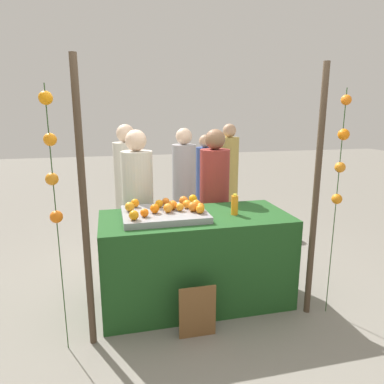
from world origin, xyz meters
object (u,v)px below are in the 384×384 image
object	(u,v)px
stall_counter	(195,259)
vendor_right	(214,207)
chalkboard_sign	(197,312)
juice_bottle	(235,205)
vendor_left	(138,212)
orange_1	(184,201)
orange_0	(200,207)

from	to	relation	value
stall_counter	vendor_right	bearing A→B (deg)	59.06
stall_counter	chalkboard_sign	size ratio (longest dim) A/B	3.84
juice_bottle	vendor_right	distance (m)	0.72
juice_bottle	vendor_left	xyz separation A→B (m)	(-0.88, 0.68, -0.21)
orange_1	juice_bottle	size ratio (longest dim) A/B	0.44
orange_0	juice_bottle	xyz separation A→B (m)	(0.34, 0.00, -0.00)
chalkboard_sign	vendor_left	world-z (taller)	vendor_left
orange_1	vendor_left	size ratio (longest dim) A/B	0.05
stall_counter	orange_0	distance (m)	0.55
juice_bottle	vendor_right	xyz separation A→B (m)	(0.01, 0.69, -0.21)
orange_0	chalkboard_sign	distance (m)	0.95
orange_1	vendor_left	world-z (taller)	vendor_left
orange_0	vendor_left	size ratio (longest dim) A/B	0.05
orange_1	vendor_right	bearing A→B (deg)	44.42
stall_counter	vendor_right	size ratio (longest dim) A/B	1.08
stall_counter	juice_bottle	bearing A→B (deg)	-7.92
vendor_right	orange_0	bearing A→B (deg)	-116.72
orange_0	vendor_right	distance (m)	0.80
orange_1	chalkboard_sign	xyz separation A→B (m)	(-0.05, -0.76, -0.78)
orange_1	vendor_right	world-z (taller)	vendor_right
stall_counter	vendor_right	xyz separation A→B (m)	(0.38, 0.64, 0.34)
orange_0	juice_bottle	size ratio (longest dim) A/B	0.38
stall_counter	orange_1	xyz separation A→B (m)	(-0.08, 0.19, 0.56)
orange_0	orange_1	world-z (taller)	orange_1
orange_0	vendor_right	bearing A→B (deg)	63.28
juice_bottle	vendor_left	size ratio (longest dim) A/B	0.12
orange_1	chalkboard_sign	world-z (taller)	orange_1
vendor_right	orange_1	bearing A→B (deg)	-135.58
orange_0	chalkboard_sign	bearing A→B (deg)	-107.15
orange_0	vendor_left	xyz separation A→B (m)	(-0.53, 0.68, -0.21)
chalkboard_sign	vendor_right	bearing A→B (deg)	67.22
stall_counter	chalkboard_sign	xyz separation A→B (m)	(-0.13, -0.58, -0.22)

